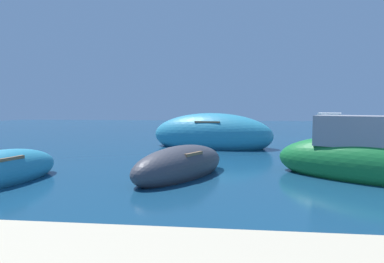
{
  "coord_description": "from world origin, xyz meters",
  "views": [
    {
      "loc": [
        -7.51,
        -5.77,
        2.06
      ],
      "look_at": [
        -9.13,
        10.15,
        0.75
      ],
      "focal_mm": 28.25,
      "sensor_mm": 36.0,
      "label": 1
    }
  ],
  "objects": [
    {
      "name": "moored_boat_1",
      "position": [
        -3.36,
        3.16,
        0.57
      ],
      "size": [
        5.45,
        4.13,
        2.17
      ],
      "rotation": [
        0.0,
        0.0,
        5.77
      ],
      "color": "#197233",
      "rests_on": "ground"
    },
    {
      "name": "moored_boat_4",
      "position": [
        -13.45,
        1.64,
        0.32
      ],
      "size": [
        2.16,
        3.72,
        1.17
      ],
      "rotation": [
        0.0,
        0.0,
        4.45
      ],
      "color": "teal",
      "rests_on": "ground"
    },
    {
      "name": "moored_boat_7",
      "position": [
        -1.09,
        13.25,
        0.54
      ],
      "size": [
        3.23,
        4.84,
        2.05
      ],
      "rotation": [
        0.0,
        0.0,
        4.36
      ],
      "color": "white",
      "rests_on": "ground"
    },
    {
      "name": "moored_boat_6",
      "position": [
        -8.73,
        2.93,
        0.33
      ],
      "size": [
        3.08,
        3.91,
        1.19
      ],
      "rotation": [
        0.0,
        0.0,
        1.03
      ],
      "color": "#3F3F47",
      "rests_on": "ground"
    },
    {
      "name": "moored_boat_0",
      "position": [
        -8.07,
        9.64,
        0.62
      ],
      "size": [
        6.54,
        3.67,
        2.25
      ],
      "rotation": [
        0.0,
        0.0,
        6.09
      ],
      "color": "teal",
      "rests_on": "ground"
    }
  ]
}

